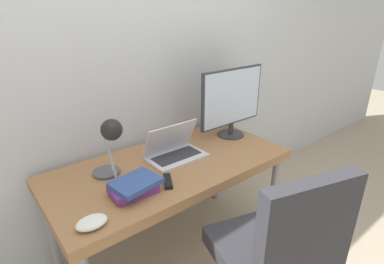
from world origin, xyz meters
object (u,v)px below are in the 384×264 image
object	(u,v)px
office_chair	(279,252)
game_controller	(92,222)
monitor	(232,100)
laptop	(175,151)
desk_lamp	(110,141)
book_stack	(134,186)

from	to	relation	value
office_chair	game_controller	world-z (taller)	office_chair
monitor	game_controller	bearing A→B (deg)	-164.19
laptop	game_controller	bearing A→B (deg)	-155.18
desk_lamp	monitor	bearing A→B (deg)	3.53
game_controller	desk_lamp	bearing A→B (deg)	49.53
desk_lamp	office_chair	xyz separation A→B (m)	(0.40, -0.81, -0.38)
monitor	laptop	bearing A→B (deg)	-176.47
office_chair	desk_lamp	bearing A→B (deg)	116.44
desk_lamp	office_chair	distance (m)	0.98
book_stack	game_controller	bearing A→B (deg)	-157.56
office_chair	book_stack	distance (m)	0.76
desk_lamp	book_stack	size ratio (longest dim) A/B	1.41
monitor	book_stack	bearing A→B (deg)	-166.21
office_chair	game_controller	distance (m)	0.84
desk_lamp	office_chair	size ratio (longest dim) A/B	0.36
office_chair	book_stack	world-z (taller)	office_chair
desk_lamp	book_stack	distance (m)	0.27
book_stack	office_chair	bearing A→B (deg)	-59.86
laptop	game_controller	xyz separation A→B (m)	(-0.66, -0.31, -0.03)
monitor	office_chair	bearing A→B (deg)	-122.87
desk_lamp	game_controller	world-z (taller)	desk_lamp
laptop	desk_lamp	xyz separation A→B (m)	(-0.42, -0.03, 0.20)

